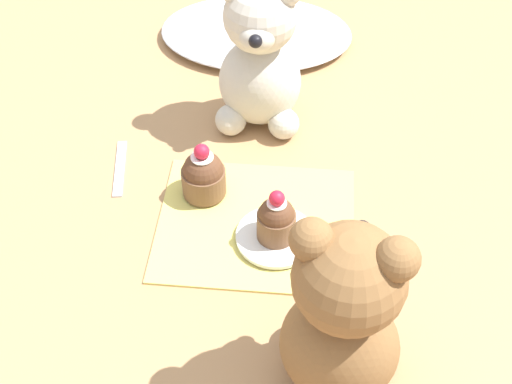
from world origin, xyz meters
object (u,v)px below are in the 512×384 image
at_px(teddy_bear_tan, 344,318).
at_px(saucer_plate, 276,237).
at_px(teddy_bear_cream, 260,60).
at_px(teaspoon, 120,168).
at_px(cupcake_near_tan_bear, 276,219).
at_px(cupcake_near_cream_bear, 203,175).

height_order(teddy_bear_tan, saucer_plate, teddy_bear_tan).
bearing_deg(teddy_bear_cream, teddy_bear_tan, -73.28).
bearing_deg(saucer_plate, teaspoon, 153.77).
distance_m(teddy_bear_tan, saucer_plate, 0.21).
xyz_separation_m(cupcake_near_tan_bear, teaspoon, (-0.21, 0.10, -0.04)).
height_order(teddy_bear_cream, teaspoon, teddy_bear_cream).
bearing_deg(cupcake_near_cream_bear, saucer_plate, -35.83).
bearing_deg(teddy_bear_cream, saucer_plate, -79.02).
distance_m(teddy_bear_cream, cupcake_near_cream_bear, 0.17).
xyz_separation_m(teddy_bear_cream, cupcake_near_tan_bear, (0.04, -0.22, -0.06)).
bearing_deg(cupcake_near_tan_bear, teddy_bear_cream, 99.96).
xyz_separation_m(teddy_bear_cream, cupcake_near_cream_bear, (-0.06, -0.15, -0.07)).
xyz_separation_m(saucer_plate, cupcake_near_tan_bear, (-0.00, 0.00, 0.03)).
bearing_deg(teddy_bear_cream, teaspoon, -144.87).
distance_m(teddy_bear_cream, saucer_plate, 0.24).
bearing_deg(cupcake_near_tan_bear, cupcake_near_cream_bear, 144.17).
xyz_separation_m(teddy_bear_cream, teddy_bear_tan, (0.11, -0.39, 0.01)).
bearing_deg(teaspoon, saucer_plate, -125.22).
height_order(cupcake_near_tan_bear, teaspoon, cupcake_near_tan_bear).
xyz_separation_m(cupcake_near_cream_bear, teaspoon, (-0.12, 0.04, -0.03)).
distance_m(cupcake_near_tan_bear, teaspoon, 0.24).
distance_m(saucer_plate, cupcake_near_tan_bear, 0.03).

